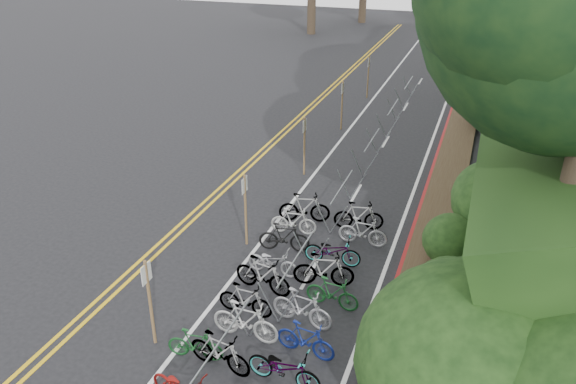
# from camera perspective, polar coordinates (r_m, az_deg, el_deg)

# --- Properties ---
(ground) EXTENTS (120.00, 120.00, 0.00)m
(ground) POSITION_cam_1_polar(r_m,az_deg,el_deg) (15.40, -14.04, -13.83)
(ground) COLOR black
(ground) RESTS_ON ground
(road_markings) EXTENTS (7.47, 80.00, 0.01)m
(road_markings) POSITION_cam_1_polar(r_m,az_deg,el_deg) (22.86, 1.00, 0.95)
(road_markings) COLOR gold
(road_markings) RESTS_ON ground
(red_curb) EXTENTS (0.25, 28.00, 0.10)m
(red_curb) POSITION_cam_1_polar(r_m,az_deg,el_deg) (23.63, 14.24, 1.09)
(red_curb) COLOR maroon
(red_curb) RESTS_ON ground
(bike_rack_front) EXTENTS (1.10, 3.41, 1.09)m
(bike_rack_front) POSITION_cam_1_polar(r_m,az_deg,el_deg) (13.34, -6.94, -15.78)
(bike_rack_front) COLOR gray
(bike_rack_front) RESTS_ON ground
(bike_racks_rest) EXTENTS (1.14, 23.00, 1.17)m
(bike_racks_rest) POSITION_cam_1_polar(r_m,az_deg,el_deg) (24.56, 8.48, 4.63)
(bike_racks_rest) COLOR gray
(bike_racks_rest) RESTS_ON ground
(signpost_near) EXTENTS (0.08, 0.40, 2.44)m
(signpost_near) POSITION_cam_1_polar(r_m,az_deg,el_deg) (14.26, -13.90, -10.34)
(signpost_near) COLOR brown
(signpost_near) RESTS_ON ground
(signposts_rest) EXTENTS (0.08, 18.40, 2.50)m
(signposts_rest) POSITION_cam_1_polar(r_m,az_deg,el_deg) (25.81, 3.79, 7.28)
(signposts_rest) COLOR brown
(signposts_rest) RESTS_ON ground
(bike_front) EXTENTS (0.58, 1.46, 0.85)m
(bike_front) POSITION_cam_1_polar(r_m,az_deg,el_deg) (14.20, -9.42, -15.01)
(bike_front) COLOR #144C1E
(bike_front) RESTS_ON ground
(bike_valet) EXTENTS (3.17, 12.06, 1.10)m
(bike_valet) POSITION_cam_1_polar(r_m,az_deg,el_deg) (15.37, -0.52, -10.64)
(bike_valet) COLOR slate
(bike_valet) RESTS_ON ground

